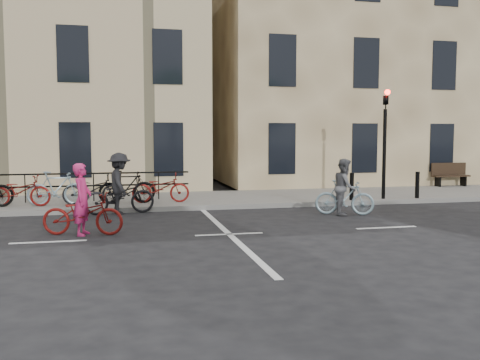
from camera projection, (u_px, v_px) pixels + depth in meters
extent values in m
plane|color=black|center=(229.00, 234.00, 12.43)|extent=(120.00, 120.00, 0.00)
cube|color=slate|center=(72.00, 203.00, 17.38)|extent=(46.00, 4.00, 0.15)
cube|color=#9D855E|center=(354.00, 57.00, 26.51)|extent=(14.00, 10.00, 12.00)
cylinder|color=black|center=(384.00, 154.00, 17.88)|extent=(0.12, 0.12, 3.00)
imported|color=black|center=(386.00, 95.00, 17.71)|extent=(0.15, 0.18, 0.90)
sphere|color=#FF0C05|center=(387.00, 92.00, 17.58)|extent=(0.18, 0.18, 0.18)
cylinder|color=black|center=(352.00, 186.00, 17.61)|extent=(0.14, 0.14, 0.90)
cylinder|color=black|center=(417.00, 185.00, 18.14)|extent=(0.14, 0.14, 0.90)
cube|color=black|center=(438.00, 182.00, 22.12)|extent=(0.06, 0.38, 0.40)
cube|color=black|center=(463.00, 181.00, 22.39)|extent=(0.06, 0.38, 0.40)
cube|color=black|center=(451.00, 176.00, 22.23)|extent=(1.60, 0.40, 0.06)
cube|color=black|center=(448.00, 169.00, 22.38)|extent=(1.60, 0.06, 0.50)
cube|color=black|center=(60.00, 187.00, 17.16)|extent=(8.30, 0.04, 0.95)
imported|color=maroon|center=(20.00, 191.00, 16.05)|extent=(1.80, 0.63, 0.95)
imported|color=#7F9BA6|center=(57.00, 188.00, 16.28)|extent=(1.75, 0.49, 1.05)
imported|color=black|center=(92.00, 189.00, 16.51)|extent=(1.80, 0.63, 0.95)
imported|color=black|center=(127.00, 187.00, 16.74)|extent=(1.75, 0.49, 1.05)
imported|color=maroon|center=(161.00, 188.00, 16.97)|extent=(1.80, 0.63, 0.95)
imported|color=maroon|center=(83.00, 214.00, 12.32)|extent=(1.97, 1.08, 0.98)
imported|color=#C62264|center=(82.00, 199.00, 12.29)|extent=(0.53, 0.68, 1.66)
imported|color=#7F9BA6|center=(345.00, 197.00, 15.39)|extent=(1.73, 1.13, 1.01)
imported|color=#56575B|center=(345.00, 187.00, 15.37)|extent=(0.89, 0.97, 1.63)
imported|color=black|center=(120.00, 196.00, 15.57)|extent=(2.10, 1.03, 1.06)
imported|color=black|center=(119.00, 183.00, 15.54)|extent=(0.85, 1.25, 1.79)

